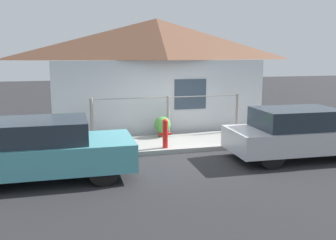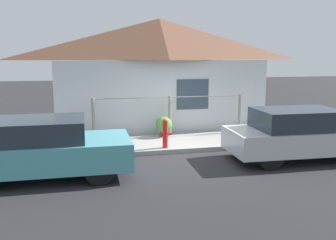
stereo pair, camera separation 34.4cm
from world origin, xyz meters
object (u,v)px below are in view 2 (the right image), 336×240
object	(u,v)px
fire_hydrant	(165,133)
potted_plant_near_hydrant	(164,126)
car_left	(43,148)
car_right	(300,134)

from	to	relation	value
fire_hydrant	potted_plant_near_hydrant	xyz separation A→B (m)	(0.28, 1.41, -0.08)
car_left	fire_hydrant	world-z (taller)	car_left
car_left	potted_plant_near_hydrant	world-z (taller)	car_left
fire_hydrant	potted_plant_near_hydrant	world-z (taller)	fire_hydrant
car_left	car_right	bearing A→B (deg)	0.77
car_left	fire_hydrant	size ratio (longest dim) A/B	4.59
car_left	fire_hydrant	bearing A→B (deg)	26.41
potted_plant_near_hydrant	car_right	bearing A→B (deg)	-44.57
car_right	potted_plant_near_hydrant	bearing A→B (deg)	137.58
car_left	potted_plant_near_hydrant	xyz separation A→B (m)	(3.38, 2.90, -0.20)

